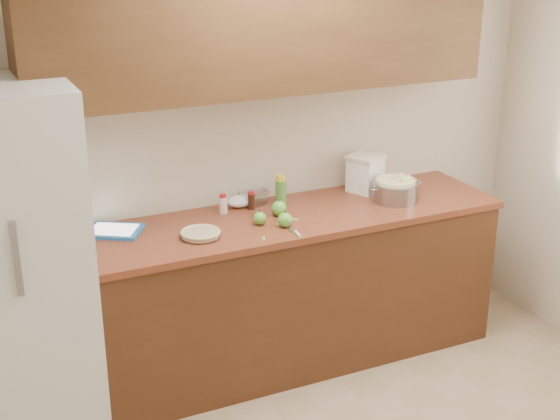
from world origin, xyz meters
name	(u,v)px	position (x,y,z in m)	size (l,w,h in m)	color
room_shell	(439,251)	(0.00, 0.00, 1.30)	(3.60, 3.60, 3.60)	tan
counter_run	(278,290)	(0.00, 1.48, 0.46)	(2.64, 0.68, 0.92)	#4E2816
upper_cabinets	(265,27)	(0.00, 1.63, 1.95)	(2.60, 0.34, 0.70)	#523319
fridge	(11,268)	(-1.44, 1.44, 0.90)	(0.70, 0.70, 1.80)	silver
pie	(201,234)	(-0.49, 1.38, 0.94)	(0.22, 0.22, 0.04)	silver
colander	(395,191)	(0.74, 1.42, 0.98)	(0.36, 0.26, 0.13)	gray
flour_canister	(365,173)	(0.67, 1.65, 1.04)	(0.24, 0.24, 0.23)	white
tablet	(114,231)	(-0.89, 1.64, 0.93)	(0.36, 0.34, 0.02)	#256DB3
paring_knife	(297,233)	(-0.02, 1.20, 0.93)	(0.04, 0.16, 0.02)	gray
lemon_bottle	(281,190)	(0.11, 1.66, 1.00)	(0.07, 0.07, 0.18)	#4C8C38
cinnamon_shaker	(223,204)	(-0.25, 1.66, 0.97)	(0.05, 0.05, 0.11)	beige
vanilla_bottle	(251,201)	(-0.08, 1.65, 0.97)	(0.04, 0.04, 0.11)	black
mixing_bowl	(253,196)	(-0.03, 1.75, 0.96)	(0.18, 0.18, 0.07)	silver
paper_towel	(240,201)	(-0.13, 1.72, 0.95)	(0.15, 0.12, 0.06)	white
apple_left	(260,218)	(-0.14, 1.41, 0.96)	(0.07, 0.07, 0.08)	#59AB36
apple_center	(279,208)	(0.02, 1.49, 0.96)	(0.09, 0.09, 0.10)	#59AB36
apple_front	(285,220)	(-0.03, 1.32, 0.96)	(0.08, 0.08, 0.09)	#59AB36
peel_a	(264,238)	(-0.20, 1.22, 0.92)	(0.04, 0.01, 0.00)	#8DC55F
peel_b	(295,219)	(0.07, 1.40, 0.92)	(0.05, 0.02, 0.00)	#8DC55F
peel_c	(279,224)	(-0.04, 1.37, 0.92)	(0.03, 0.01, 0.00)	#8DC55F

